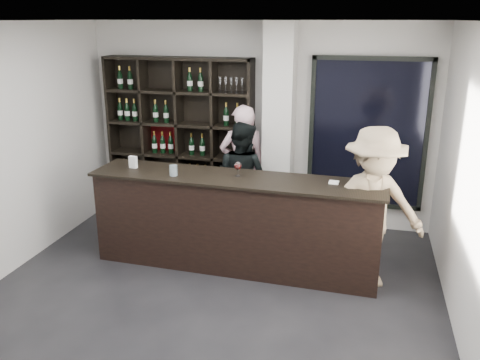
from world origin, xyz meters
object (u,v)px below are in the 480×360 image
(taster_pink, at_px, (243,167))
(tasting_counter, at_px, (236,222))
(customer, at_px, (372,209))
(taster_black, at_px, (242,178))
(wine_shelf, at_px, (180,139))

(taster_pink, bearing_deg, tasting_counter, 82.30)
(tasting_counter, distance_m, customer, 1.61)
(taster_pink, relative_size, taster_black, 1.12)
(tasting_counter, relative_size, taster_pink, 1.95)
(taster_black, xyz_separation_m, customer, (1.76, -1.10, 0.12))
(taster_pink, bearing_deg, taster_black, 83.32)
(wine_shelf, relative_size, taster_pink, 1.34)
(tasting_counter, xyz_separation_m, customer, (1.57, -0.05, 0.34))
(wine_shelf, bearing_deg, tasting_counter, -49.89)
(tasting_counter, bearing_deg, customer, 0.11)
(taster_black, bearing_deg, customer, 169.21)
(wine_shelf, xyz_separation_m, taster_black, (1.05, -0.42, -0.40))
(wine_shelf, xyz_separation_m, taster_pink, (1.00, -0.17, -0.31))
(taster_pink, bearing_deg, wine_shelf, -27.27)
(customer, bearing_deg, wine_shelf, 133.69)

